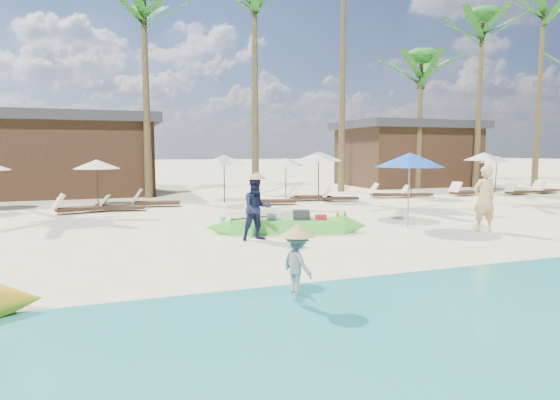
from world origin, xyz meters
name	(u,v)px	position (x,y,z in m)	size (l,w,h in m)	color
ground	(337,249)	(0.00, 0.00, 0.00)	(240.00, 240.00, 0.00)	#F7EAB6
wet_sand_strip	(497,318)	(0.00, -5.00, 0.00)	(240.00, 4.50, 0.01)	tan
green_canoe	(287,225)	(-0.38, 2.41, 0.22)	(5.07, 1.72, 0.66)	#49CD3E
tourist	(484,199)	(5.09, 0.73, 0.96)	(0.70, 0.46, 1.93)	#DEB577
vendor_green	(257,208)	(-1.49, 1.70, 0.84)	(0.82, 0.64, 1.68)	#141B39
vendor_yellow	(297,263)	(-2.44, -3.54, 0.66)	(0.62, 0.35, 0.95)	gray
blue_umbrella	(410,160)	(3.44, 2.05, 2.07)	(2.13, 2.13, 2.29)	#99999E
resort_parasol_4	(97,164)	(-5.66, 10.92, 1.79)	(1.93, 1.93, 1.99)	#3B2218
lounger_4_left	(79,207)	(-6.29, 9.07, 0.23)	(2.09, 1.08, 0.68)	#3B2218
lounger_4_right	(120,206)	(-4.80, 9.23, 0.19)	(1.73, 0.86, 0.56)	#3B2218
resort_parasol_5	(224,160)	(-0.31, 10.68, 1.95)	(2.10, 2.10, 2.16)	#3B2218
lounger_5_left	(154,202)	(-3.45, 10.24, 0.22)	(2.01, 0.89, 0.66)	#3B2218
resort_parasol_6	(286,162)	(3.08, 11.86, 1.81)	(1.94, 1.94, 2.00)	#3B2218
lounger_6_left	(272,200)	(1.47, 9.29, 0.22)	(1.98, 0.96, 0.65)	#3B2218
lounger_6_right	(308,196)	(3.61, 10.28, 0.22)	(2.00, 0.74, 0.67)	#3B2218
resort_parasol_7	(319,156)	(4.17, 10.33, 2.09)	(2.25, 2.25, 2.32)	#3B2218
lounger_7_left	(339,197)	(4.86, 9.55, 0.19)	(1.73, 0.83, 0.56)	#3B2218
lounger_7_right	(386,194)	(7.84, 10.18, 0.22)	(2.01, 1.08, 0.65)	#3B2218
resort_parasol_8	(412,158)	(9.14, 9.96, 2.00)	(2.15, 2.15, 2.21)	#3B2218
lounger_8_left	(415,194)	(9.44, 10.04, 0.18)	(1.68, 0.79, 0.55)	#3B2218
resort_parasol_9	(484,156)	(14.16, 10.49, 2.04)	(2.20, 2.20, 2.27)	#3B2218
lounger_9_left	(464,191)	(12.31, 9.85, 0.22)	(2.02, 1.00, 0.66)	#3B2218
lounger_9_right	(517,191)	(15.33, 9.25, 0.19)	(1.72, 0.76, 0.57)	#3B2218
resort_parasol_10	(497,159)	(16.26, 11.71, 1.85)	(1.99, 1.99, 2.05)	#3B2218
lounger_10_left	(545,190)	(17.44, 9.35, 0.21)	(1.94, 0.98, 0.63)	#3B2218
lounger_10_right	(543,190)	(17.33, 9.41, 0.19)	(1.71, 0.84, 0.56)	#3B2218
palm_3	(144,21)	(-3.36, 14.27, 8.58)	(2.08, 2.08, 10.52)	brown
palm_4	(255,13)	(2.15, 14.01, 9.45)	(2.08, 2.08, 11.70)	brown
palm_6	(421,73)	(12.84, 14.52, 7.05)	(2.08, 2.08, 8.51)	brown
palm_7	(482,42)	(16.57, 13.68, 8.99)	(2.08, 2.08, 11.08)	brown
palm_8	(543,27)	(21.07, 13.33, 10.18)	(2.08, 2.08, 12.70)	brown
pavilion_west	(53,154)	(-8.00, 17.50, 2.19)	(10.80, 6.60, 4.30)	#3B2218
pavilion_east	(406,153)	(14.00, 17.50, 2.20)	(8.80, 6.60, 4.30)	#3B2218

